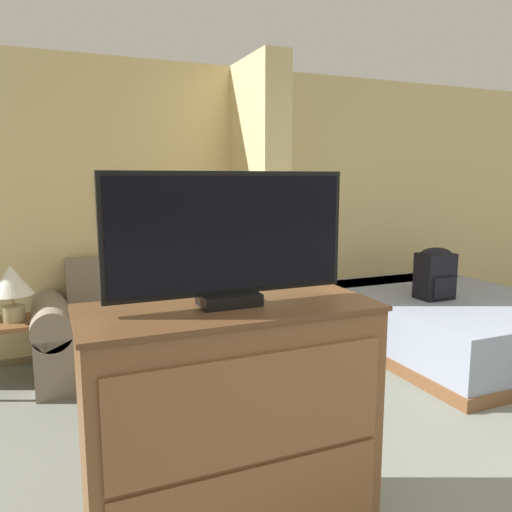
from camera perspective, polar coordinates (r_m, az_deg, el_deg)
wall_back at (r=5.01m, az=0.44°, el=5.68°), size 7.24×0.16×2.60m
wall_partition_pillar at (r=4.50m, az=0.34°, el=5.38°), size 0.24×0.81×2.60m
couch at (r=4.35m, az=-12.47°, el=-7.91°), size 1.76×0.84×0.90m
coffee_table at (r=3.47m, az=-11.10°, el=-11.33°), size 0.63×0.42×0.46m
side_table at (r=4.20m, az=-25.83°, el=-7.82°), size 0.44×0.44×0.52m
table_lamp at (r=4.12m, az=-26.18°, el=-2.92°), size 0.31×0.31×0.42m
tv_dresser at (r=2.23m, az=-2.94°, el=-19.03°), size 1.21×0.54×1.07m
tv at (r=1.99m, az=-3.14°, el=2.01°), size 1.00×0.16×0.54m
bed at (r=4.99m, az=20.96°, el=-6.99°), size 1.67×2.12×0.51m
backpack at (r=4.71m, az=19.82°, el=-1.78°), size 0.31×0.25×0.46m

